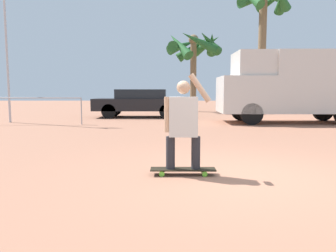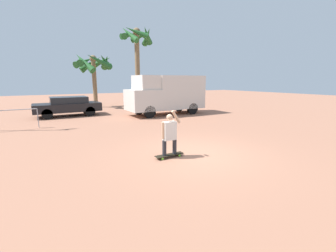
# 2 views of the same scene
# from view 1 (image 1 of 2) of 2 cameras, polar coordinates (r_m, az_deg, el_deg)

# --- Properties ---
(ground_plane) EXTENTS (80.00, 80.00, 0.00)m
(ground_plane) POSITION_cam_1_polar(r_m,az_deg,el_deg) (5.18, 13.06, -8.76)
(ground_plane) COLOR #A36B51
(skateboard) EXTENTS (1.02, 0.25, 0.10)m
(skateboard) POSITION_cam_1_polar(r_m,az_deg,el_deg) (5.20, 2.63, -7.61)
(skateboard) COLOR black
(skateboard) RESTS_ON ground_plane
(person_skateboarder) EXTENTS (0.72, 0.22, 1.49)m
(person_skateboarder) POSITION_cam_1_polar(r_m,az_deg,el_deg) (5.07, 2.66, 1.00)
(person_skateboarder) COLOR #28282D
(person_skateboarder) RESTS_ON skateboard
(camper_van) EXTENTS (5.89, 2.20, 2.90)m
(camper_van) POSITION_cam_1_polar(r_m,az_deg,el_deg) (14.60, 21.06, 6.80)
(camper_van) COLOR black
(camper_van) RESTS_ON ground_plane
(parked_car_black) EXTENTS (4.48, 1.93, 1.39)m
(parked_car_black) POSITION_cam_1_polar(r_m,az_deg,el_deg) (16.61, -4.93, 4.18)
(parked_car_black) COLOR black
(parked_car_black) RESTS_ON ground_plane
(palm_tree_near_van) EXTENTS (3.45, 3.42, 7.68)m
(palm_tree_near_van) POSITION_cam_1_polar(r_m,az_deg,el_deg) (21.72, 16.26, 18.85)
(palm_tree_near_van) COLOR brown
(palm_tree_near_van) RESTS_ON ground_plane
(palm_tree_center_background) EXTENTS (3.72, 3.68, 5.08)m
(palm_tree_center_background) POSITION_cam_1_polar(r_m,az_deg,el_deg) (21.38, 4.63, 13.59)
(palm_tree_center_background) COLOR brown
(palm_tree_center_background) RESTS_ON ground_plane
(flagpole) EXTENTS (0.81, 0.12, 6.49)m
(flagpole) POSITION_cam_1_polar(r_m,az_deg,el_deg) (15.40, -26.24, 14.05)
(flagpole) COLOR #B7B7BC
(flagpole) RESTS_ON ground_plane
(plaza_railing_segment) EXTENTS (5.81, 0.05, 1.08)m
(plaza_railing_segment) POSITION_cam_1_polar(r_m,az_deg,el_deg) (14.37, -26.07, 3.97)
(plaza_railing_segment) COLOR #99999E
(plaza_railing_segment) RESTS_ON ground_plane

